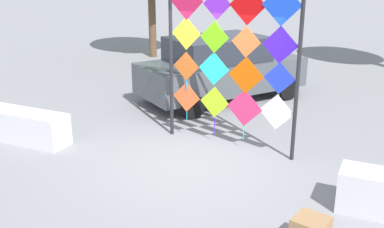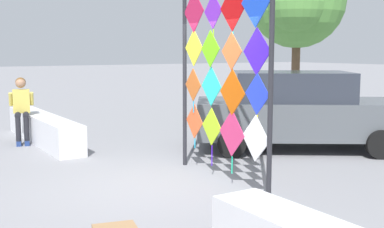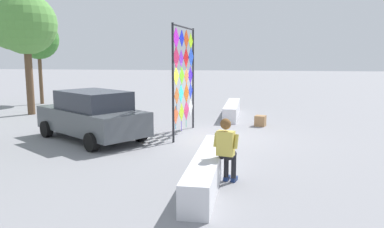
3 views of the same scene
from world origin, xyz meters
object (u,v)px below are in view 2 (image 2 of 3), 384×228
Objects in this scene: seated_vendor at (21,105)px; kite_display_rack at (222,46)px; parked_car at (296,110)px; tree_palm_like at (297,1)px.

kite_display_rack is at bearing 20.26° from seated_vendor.
kite_display_rack is 2.56× the size of seated_vendor.
kite_display_rack is 3.37m from parked_car.
tree_palm_like reaches higher than parked_car.
parked_car is (3.71, 4.67, -0.03)m from seated_vendor.
kite_display_rack reaches higher than seated_vendor.
tree_palm_like is (-4.15, 3.97, 2.78)m from parked_car.
seated_vendor is at bearing -159.74° from kite_display_rack.
kite_display_rack reaches higher than parked_car.
tree_palm_like reaches higher than kite_display_rack.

